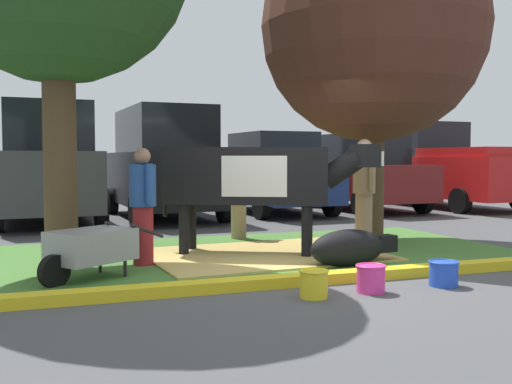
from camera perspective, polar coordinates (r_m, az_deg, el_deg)
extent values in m
plane|color=#4C4C4F|center=(7.33, 4.83, -7.74)|extent=(80.00, 80.00, 0.00)
cube|color=#477A33|center=(8.72, -1.39, -5.89)|extent=(8.02, 4.05, 0.02)
cube|color=yellow|center=(6.72, 4.66, -8.23)|extent=(9.22, 0.24, 0.12)
cube|color=tan|center=(8.56, 0.70, -5.96)|extent=(3.34, 2.59, 0.04)
cylinder|color=#4C3823|center=(8.13, -18.03, 3.34)|extent=(0.42, 0.42, 2.86)
cylinder|color=#4C3823|center=(10.14, 10.91, 1.55)|extent=(0.39, 0.39, 2.21)
sphere|color=#4C281E|center=(10.35, 11.06, 14.92)|extent=(3.69, 3.69, 3.69)
cube|color=black|center=(8.58, -0.89, 1.57)|extent=(2.37, 1.67, 0.80)
cube|color=white|center=(8.56, 0.11, 1.57)|extent=(1.13, 1.05, 0.56)
cylinder|color=black|center=(8.50, 8.04, 2.20)|extent=(0.71, 0.57, 0.58)
cube|color=black|center=(8.51, 10.20, 3.39)|extent=(0.51, 0.43, 0.32)
cube|color=white|center=(8.53, 11.55, 3.11)|extent=(0.20, 0.23, 0.20)
cylinder|color=black|center=(8.81, 4.91, -3.44)|extent=(0.14, 0.14, 0.74)
cylinder|color=black|center=(8.32, 4.79, -3.83)|extent=(0.14, 0.14, 0.74)
cylinder|color=black|center=(9.03, -6.10, -3.27)|extent=(0.14, 0.14, 0.74)
cylinder|color=black|center=(8.56, -6.85, -3.64)|extent=(0.14, 0.14, 0.74)
cylinder|color=black|center=(8.84, -8.62, -0.04)|extent=(0.06, 0.06, 0.70)
ellipsoid|color=black|center=(7.86, 8.69, -5.25)|extent=(1.15, 0.62, 0.48)
cube|color=black|center=(8.22, 12.06, -4.77)|extent=(0.30, 0.24, 0.22)
cube|color=silver|center=(8.30, 12.70, -4.70)|extent=(0.07, 0.11, 0.16)
cylinder|color=black|center=(8.23, 9.89, -6.14)|extent=(0.36, 0.15, 0.10)
cylinder|color=#9E7F5B|center=(10.30, -1.65, -2.37)|extent=(0.26, 0.26, 0.77)
cylinder|color=#9E7F5B|center=(10.26, -1.66, 1.25)|extent=(0.34, 0.34, 0.53)
sphere|color=beige|center=(10.25, -1.66, 3.31)|extent=(0.21, 0.21, 0.21)
cylinder|color=#9E7F5B|center=(10.37, -0.62, 1.42)|extent=(0.09, 0.09, 0.50)
cylinder|color=#9E7F5B|center=(10.15, -2.72, 1.37)|extent=(0.09, 0.09, 0.50)
cylinder|color=#9E7F5B|center=(9.36, 10.14, -2.73)|extent=(0.26, 0.26, 0.86)
cylinder|color=#9E7F5B|center=(9.31, 10.19, 1.71)|extent=(0.34, 0.34, 0.59)
sphere|color=beige|center=(9.31, 10.21, 4.24)|extent=(0.23, 0.23, 0.23)
cylinder|color=#9E7F5B|center=(9.12, 10.90, 1.85)|extent=(0.09, 0.09, 0.56)
cylinder|color=#9E7F5B|center=(9.50, 9.51, 1.92)|extent=(0.09, 0.09, 0.56)
cylinder|color=maroon|center=(7.89, -10.62, -4.15)|extent=(0.26, 0.26, 0.78)
cylinder|color=#23478C|center=(7.83, -10.67, 0.61)|extent=(0.34, 0.34, 0.53)
sphere|color=#8C664C|center=(7.83, -10.70, 3.34)|extent=(0.21, 0.21, 0.21)
cylinder|color=#23478C|center=(8.04, -11.26, 0.87)|extent=(0.09, 0.09, 0.51)
cylinder|color=#23478C|center=(7.63, -10.05, 0.75)|extent=(0.09, 0.09, 0.51)
cube|color=gray|center=(7.13, -15.28, -4.90)|extent=(1.08, 1.00, 0.36)
cylinder|color=black|center=(6.87, -18.53, -7.13)|extent=(0.35, 0.28, 0.36)
cylinder|color=black|center=(7.20, -12.27, -7.04)|extent=(0.04, 0.04, 0.24)
cylinder|color=black|center=(7.53, -14.52, -6.62)|extent=(0.04, 0.04, 0.24)
cylinder|color=black|center=(7.38, -10.28, -3.63)|extent=(0.46, 0.33, 0.23)
cylinder|color=black|center=(7.70, -12.55, -3.37)|extent=(0.46, 0.33, 0.23)
cylinder|color=yellow|center=(6.11, 5.49, -8.69)|extent=(0.28, 0.28, 0.27)
torus|color=yellow|center=(6.08, 5.50, -7.44)|extent=(0.30, 0.30, 0.02)
cylinder|color=#EA3893|center=(6.43, 10.80, -8.09)|extent=(0.29, 0.29, 0.28)
torus|color=#EA3893|center=(6.41, 10.81, -6.87)|extent=(0.32, 0.32, 0.02)
cylinder|color=blue|center=(6.93, 17.32, -7.41)|extent=(0.31, 0.31, 0.26)
torus|color=blue|center=(6.91, 17.34, -6.34)|extent=(0.33, 0.33, 0.02)
cube|color=#3D3D42|center=(13.72, -19.26, 1.09)|extent=(2.09, 4.67, 1.20)
cube|color=black|center=(13.73, -19.35, 5.68)|extent=(1.80, 3.27, 1.00)
cylinder|color=black|center=(15.32, -16.00, -0.89)|extent=(0.25, 0.65, 0.64)
cylinder|color=black|center=(12.36, -14.41, -1.84)|extent=(0.25, 0.65, 0.64)
cube|color=black|center=(14.10, -8.70, 1.29)|extent=(2.09, 4.67, 1.20)
cube|color=black|center=(14.10, -8.73, 5.76)|extent=(1.80, 3.27, 1.00)
cylinder|color=black|center=(15.40, -13.44, -0.83)|extent=(0.25, 0.65, 0.64)
cylinder|color=black|center=(15.81, -6.63, -0.66)|extent=(0.25, 0.65, 0.64)
cylinder|color=black|center=(12.47, -11.27, -1.75)|extent=(0.25, 0.65, 0.64)
cylinder|color=black|center=(12.97, -3.01, -1.50)|extent=(0.25, 0.65, 0.64)
cube|color=navy|center=(15.21, 1.55, 0.90)|extent=(1.98, 4.47, 0.90)
cube|color=black|center=(15.19, 1.56, 4.11)|extent=(1.67, 2.26, 0.80)
cylinder|color=black|center=(16.23, -3.42, -0.54)|extent=(0.25, 0.65, 0.64)
cylinder|color=black|center=(16.90, 2.36, -0.39)|extent=(0.25, 0.65, 0.64)
cylinder|color=black|center=(13.56, 0.54, -1.29)|extent=(0.25, 0.65, 0.64)
cylinder|color=black|center=(14.36, 7.17, -1.06)|extent=(0.25, 0.65, 0.64)
cube|color=maroon|center=(16.26, 9.93, 1.01)|extent=(1.98, 4.47, 0.90)
cube|color=black|center=(16.25, 9.96, 4.01)|extent=(1.67, 2.26, 0.80)
cylinder|color=black|center=(17.08, 4.78, -0.36)|extent=(0.25, 0.65, 0.64)
cylinder|color=black|center=(17.97, 9.89, -0.21)|extent=(0.25, 0.65, 0.64)
cylinder|color=black|center=(14.60, 9.94, -1.01)|extent=(0.25, 0.65, 0.64)
cylinder|color=black|center=(15.64, 15.51, -0.80)|extent=(0.25, 0.65, 0.64)
cube|color=red|center=(17.81, 17.47, 1.42)|extent=(2.22, 5.48, 1.10)
cube|color=black|center=(18.54, 15.64, 4.77)|extent=(1.91, 1.87, 1.00)
cube|color=red|center=(16.89, 20.16, 3.55)|extent=(2.01, 2.78, 0.24)
cylinder|color=black|center=(18.63, 11.60, -0.11)|extent=(0.25, 0.65, 0.64)
cylinder|color=black|center=(19.82, 16.39, 0.02)|extent=(0.25, 0.65, 0.64)
cylinder|color=black|center=(15.85, 18.74, -0.80)|extent=(0.25, 0.65, 0.64)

